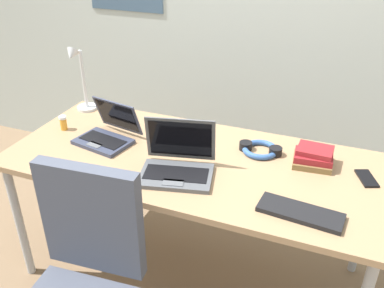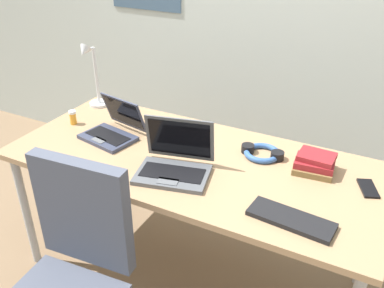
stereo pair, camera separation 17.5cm
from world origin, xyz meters
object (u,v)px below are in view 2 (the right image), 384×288
at_px(laptop_back_left, 175,163).
at_px(computer_mouse, 178,128).
at_px(cell_phone, 368,188).
at_px(pill_bottle, 73,117).
at_px(book_stack, 315,163).
at_px(headphones, 262,153).
at_px(desk_lamp, 92,76).
at_px(laptop_near_mouse, 113,130).
at_px(external_keyboard, 291,219).

bearing_deg(laptop_back_left, computer_mouse, 116.66).
xyz_separation_m(cell_phone, pill_bottle, (-1.55, -0.09, 0.04)).
bearing_deg(book_stack, headphones, 175.30).
distance_m(desk_lamp, headphones, 1.11).
bearing_deg(headphones, pill_bottle, -171.86).
relative_size(cell_phone, book_stack, 0.72).
distance_m(laptop_near_mouse, book_stack, 1.03).
xyz_separation_m(desk_lamp, laptop_near_mouse, (0.33, -0.27, -0.16)).
relative_size(external_keyboard, computer_mouse, 3.44).
bearing_deg(computer_mouse, cell_phone, -39.54).
bearing_deg(pill_bottle, cell_phone, 3.24).
height_order(cell_phone, pill_bottle, pill_bottle).
bearing_deg(book_stack, computer_mouse, 175.33).
relative_size(laptop_back_left, cell_phone, 2.74).
xyz_separation_m(desk_lamp, external_keyboard, (1.35, -0.52, -0.19)).
bearing_deg(desk_lamp, book_stack, -4.91).
bearing_deg(desk_lamp, laptop_back_left, -28.02).
relative_size(laptop_back_left, pill_bottle, 4.71).
bearing_deg(book_stack, cell_phone, -9.85).
distance_m(laptop_back_left, cell_phone, 0.84).
relative_size(cell_phone, pill_bottle, 1.72).
distance_m(desk_lamp, book_stack, 1.36).
height_order(laptop_back_left, computer_mouse, laptop_back_left).
height_order(desk_lamp, cell_phone, desk_lamp).
distance_m(external_keyboard, pill_bottle, 1.34).
bearing_deg(cell_phone, laptop_back_left, 175.95).
height_order(cell_phone, book_stack, book_stack).
distance_m(computer_mouse, book_stack, 0.75).
distance_m(external_keyboard, computer_mouse, 0.88).
bearing_deg(pill_bottle, external_keyboard, -11.69).
bearing_deg(computer_mouse, pill_bottle, 165.01).
distance_m(laptop_back_left, external_keyboard, 0.58).
relative_size(laptop_back_left, headphones, 1.74).
xyz_separation_m(desk_lamp, headphones, (1.09, -0.09, -0.18)).
distance_m(laptop_near_mouse, cell_phone, 1.26).
distance_m(laptop_back_left, computer_mouse, 0.41).
height_order(laptop_near_mouse, headphones, laptop_near_mouse).
xyz_separation_m(desk_lamp, cell_phone, (1.59, -0.16, -0.19)).
bearing_deg(pill_bottle, laptop_near_mouse, -4.31).
bearing_deg(headphones, book_stack, -4.70).
xyz_separation_m(laptop_back_left, external_keyboard, (0.57, -0.10, -0.04)).
bearing_deg(cell_phone, headphones, 150.74).
bearing_deg(laptop_near_mouse, computer_mouse, 37.70).
relative_size(external_keyboard, pill_bottle, 4.18).
height_order(desk_lamp, computer_mouse, desk_lamp).
xyz_separation_m(cell_phone, headphones, (-0.50, 0.06, 0.01)).
xyz_separation_m(computer_mouse, book_stack, (0.74, -0.06, 0.02)).
bearing_deg(computer_mouse, laptop_near_mouse, -175.90).
xyz_separation_m(laptop_back_left, computer_mouse, (-0.18, 0.36, -0.03)).
relative_size(external_keyboard, book_stack, 1.74).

